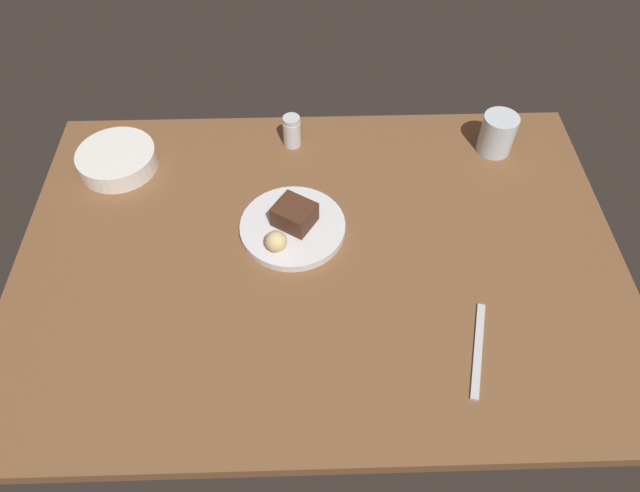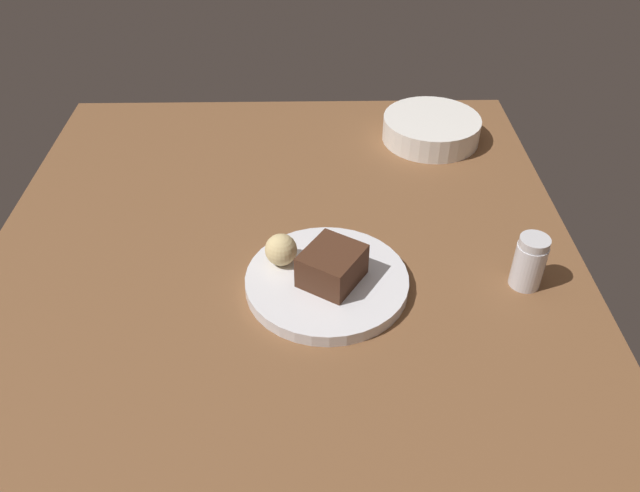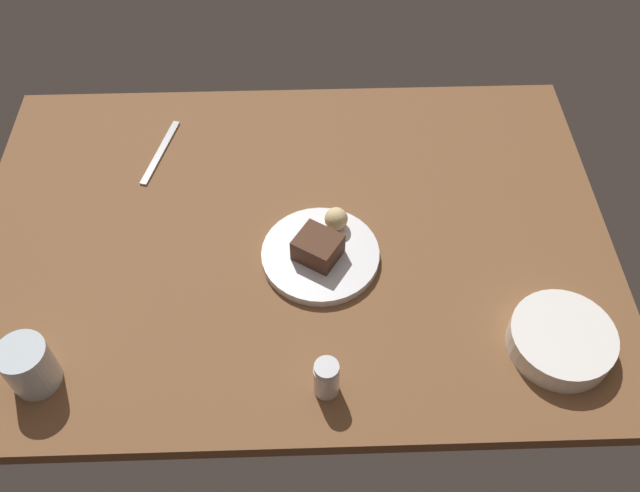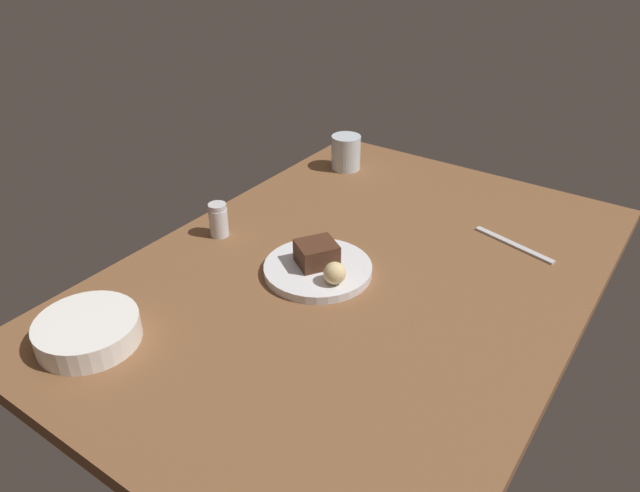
{
  "view_description": "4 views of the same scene",
  "coord_description": "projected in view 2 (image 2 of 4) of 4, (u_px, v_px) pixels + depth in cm",
  "views": [
    {
      "loc": [
        -1.83,
        -69.43,
        92.92
      ],
      "look_at": [
        0.12,
        -0.5,
        5.72
      ],
      "focal_mm": 32.1,
      "sensor_mm": 36.0,
      "label": 1
    },
    {
      "loc": [
        56.77,
        4.0,
        60.08
      ],
      "look_at": [
        -6.67,
        5.15,
        8.81
      ],
      "focal_mm": 35.55,
      "sensor_mm": 36.0,
      "label": 2
    },
    {
      "loc": [
        -2.87,
        81.3,
        102.73
      ],
      "look_at": [
        -5.15,
        7.84,
        8.85
      ],
      "focal_mm": 38.2,
      "sensor_mm": 36.0,
      "label": 3
    },
    {
      "loc": [
        -85.91,
        -50.56,
        69.01
      ],
      "look_at": [
        -1.86,
        7.89,
        6.85
      ],
      "focal_mm": 33.4,
      "sensor_mm": 36.0,
      "label": 4
    }
  ],
  "objects": [
    {
      "name": "dining_table",
      "position": [
        281.0,
        324.0,
        0.81
      ],
      "size": [
        120.0,
        84.0,
        3.0
      ],
      "primitive_type": "cube",
      "color": "brown",
      "rests_on": "ground"
    },
    {
      "name": "dessert_plate",
      "position": [
        327.0,
        282.0,
        0.84
      ],
      "size": [
        21.55,
        21.55,
        1.72
      ],
      "primitive_type": "cylinder",
      "color": "silver",
      "rests_on": "dining_table"
    },
    {
      "name": "chocolate_cake_slice",
      "position": [
        332.0,
        266.0,
        0.81
      ],
      "size": [
        9.97,
        9.73,
        4.61
      ],
      "primitive_type": "cube",
      "rotation": [
        0.0,
        0.0,
        2.57
      ],
      "color": "#472819",
      "rests_on": "dessert_plate"
    },
    {
      "name": "bread_roll",
      "position": [
        281.0,
        250.0,
        0.84
      ],
      "size": [
        4.32,
        4.32,
        4.32
      ],
      "primitive_type": "sphere",
      "color": "#DBC184",
      "rests_on": "dessert_plate"
    },
    {
      "name": "salt_shaker",
      "position": [
        529.0,
        262.0,
        0.82
      ],
      "size": [
        4.12,
        4.12,
        7.62
      ],
      "color": "silver",
      "rests_on": "dining_table"
    },
    {
      "name": "side_bowl",
      "position": [
        431.0,
        129.0,
        1.13
      ],
      "size": [
        17.29,
        17.29,
        4.31
      ],
      "primitive_type": "cylinder",
      "color": "white",
      "rests_on": "dining_table"
    }
  ]
}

